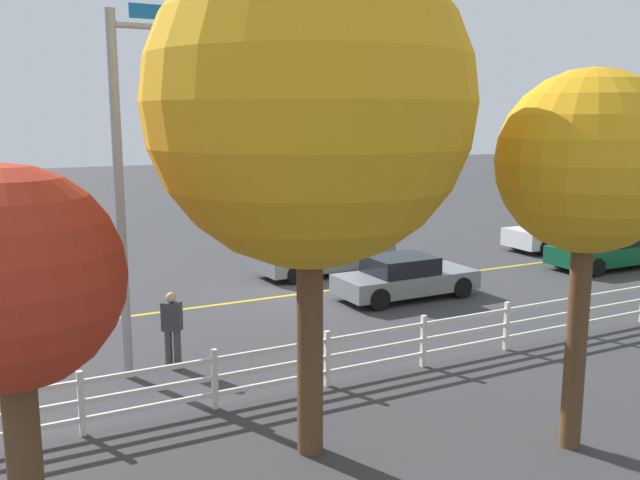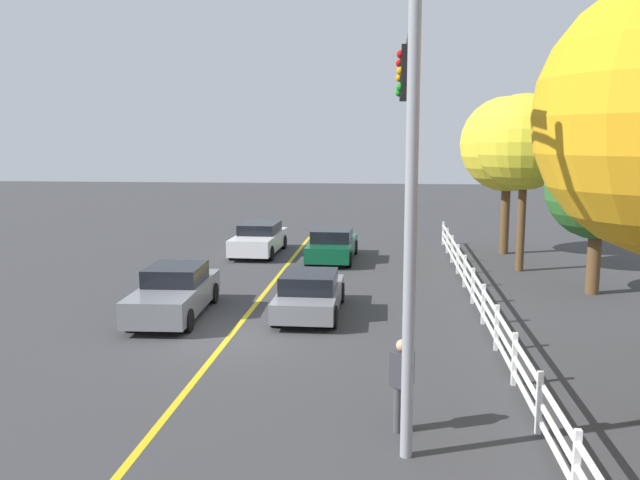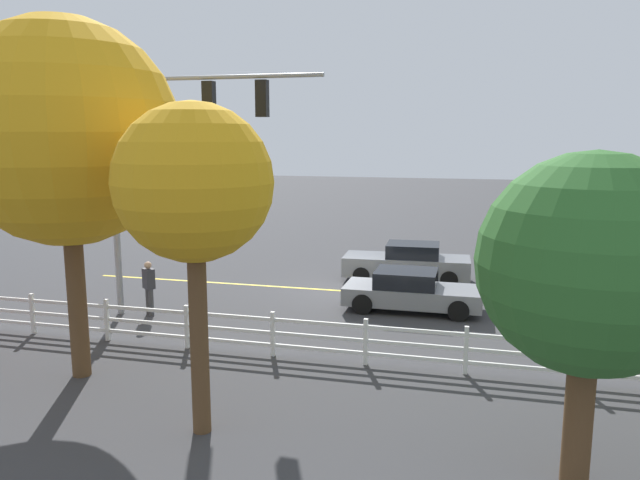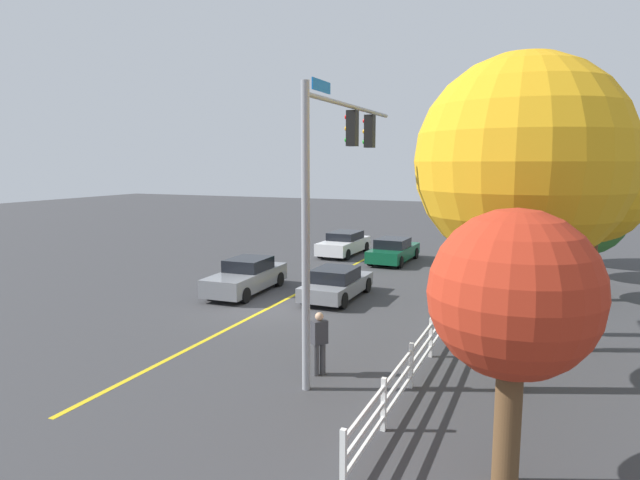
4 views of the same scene
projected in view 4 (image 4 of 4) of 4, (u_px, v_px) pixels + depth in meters
ground_plane at (270, 308)px, 20.93m from camera, size 120.00×120.00×0.00m
lane_center_stripe at (312, 286)px, 24.57m from camera, size 28.00×0.16×0.01m
signal_assembly at (335, 174)px, 14.38m from camera, size 6.64×0.38×7.52m
car_0 at (337, 283)px, 22.29m from camera, size 4.30×1.84×1.29m
car_1 at (393, 251)px, 30.44m from camera, size 4.67×2.00×1.37m
car_2 at (247, 276)px, 23.31m from camera, size 4.81×2.00×1.46m
car_3 at (344, 244)px, 32.88m from camera, size 4.72×1.98×1.39m
pedestrian at (319, 341)px, 14.18m from camera, size 0.48×0.45×1.69m
white_rail_fence at (463, 292)px, 20.92m from camera, size 26.10×0.10×1.15m
tree_0 at (545, 175)px, 29.09m from camera, size 4.20×4.20×7.02m
tree_1 at (522, 163)px, 12.55m from camera, size 4.95×4.95×8.03m
tree_2 at (595, 195)px, 15.52m from camera, size 2.84×2.84×6.10m
tree_3 at (542, 174)px, 25.47m from camera, size 3.69×3.69×6.88m
tree_4 at (584, 213)px, 21.59m from camera, size 3.43×3.43×5.29m
tree_5 at (514, 296)px, 8.92m from camera, size 2.84×2.84×4.82m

